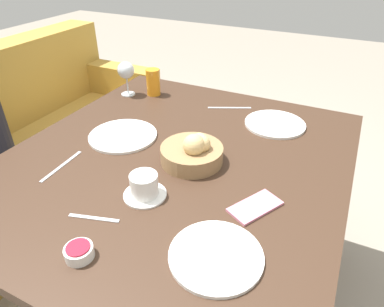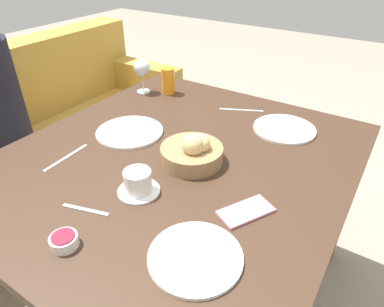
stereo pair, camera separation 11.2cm
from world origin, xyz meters
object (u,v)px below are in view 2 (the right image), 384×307
at_px(plate_near_left, 195,257).
at_px(jam_bowl_berry, 63,240).
at_px(couch, 37,150).
at_px(bread_basket, 193,152).
at_px(plate_far_center, 130,132).
at_px(coffee_cup, 138,183).
at_px(spoon_coffee, 86,210).
at_px(plate_near_right, 284,129).
at_px(knife_silver, 66,157).
at_px(fork_silver, 241,110).
at_px(seated_person, 0,143).
at_px(wine_glass, 142,69).
at_px(cell_phone, 246,211).
at_px(juice_glass, 168,81).

height_order(plate_near_left, jam_bowl_berry, jam_bowl_berry).
bearing_deg(couch, bread_basket, -96.20).
distance_m(plate_far_center, coffee_cup, 0.36).
relative_size(plate_near_left, spoon_coffee, 1.62).
bearing_deg(bread_basket, spoon_coffee, 161.50).
distance_m(coffee_cup, jam_bowl_berry, 0.26).
distance_m(plate_near_right, knife_silver, 0.80).
bearing_deg(bread_basket, couch, 83.80).
xyz_separation_m(couch, jam_bowl_berry, (-0.60, -1.08, 0.43)).
xyz_separation_m(plate_near_right, fork_silver, (0.07, 0.22, -0.00)).
height_order(couch, plate_near_right, couch).
height_order(seated_person, spoon_coffee, seated_person).
bearing_deg(seated_person, couch, 31.77).
bearing_deg(coffee_cup, plate_near_right, -20.90).
xyz_separation_m(bread_basket, jam_bowl_berry, (-0.47, 0.07, -0.02)).
height_order(plate_near_right, wine_glass, wine_glass).
bearing_deg(seated_person, plate_near_left, -99.66).
relative_size(fork_silver, spoon_coffee, 1.26).
height_order(plate_near_left, wine_glass, wine_glass).
bearing_deg(bread_basket, wine_glass, 54.47).
bearing_deg(spoon_coffee, wine_glass, 28.72).
relative_size(bread_basket, plate_far_center, 0.82).
xyz_separation_m(seated_person, cell_phone, (-0.00, -1.25, 0.19)).
bearing_deg(jam_bowl_berry, couch, 61.08).
bearing_deg(fork_silver, jam_bowl_berry, 178.14).
height_order(coffee_cup, knife_silver, coffee_cup).
relative_size(seated_person, cell_phone, 7.25).
relative_size(seated_person, plate_far_center, 4.82).
height_order(couch, plate_near_left, couch).
relative_size(seated_person, bread_basket, 5.91).
height_order(seated_person, plate_near_left, seated_person).
distance_m(juice_glass, knife_silver, 0.64).
bearing_deg(knife_silver, fork_silver, -27.01).
height_order(seated_person, bread_basket, seated_person).
bearing_deg(fork_silver, coffee_cup, 179.16).
bearing_deg(jam_bowl_berry, wine_glass, 28.08).
xyz_separation_m(jam_bowl_berry, knife_silver, (0.26, 0.30, -0.01)).
relative_size(plate_near_right, cell_phone, 1.41).
height_order(plate_near_right, spoon_coffee, plate_near_right).
relative_size(plate_far_center, fork_silver, 1.45).
height_order(juice_glass, cell_phone, juice_glass).
bearing_deg(couch, plate_near_right, -79.42).
distance_m(plate_far_center, juice_glass, 0.41).
distance_m(seated_person, coffee_cup, 0.98).
relative_size(couch, coffee_cup, 14.65).
xyz_separation_m(bread_basket, plate_near_left, (-0.33, -0.22, -0.03)).
bearing_deg(cell_phone, fork_silver, 27.07).
height_order(juice_glass, wine_glass, wine_glass).
bearing_deg(couch, plate_near_left, -108.53).
bearing_deg(seated_person, juice_glass, -46.45).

